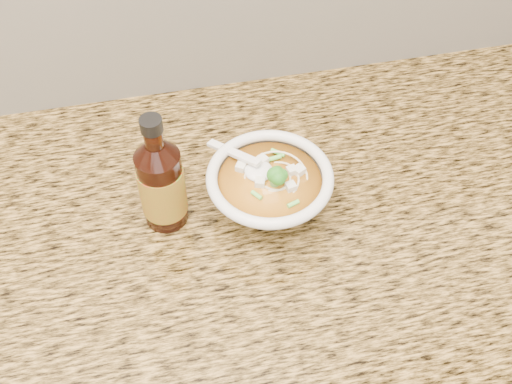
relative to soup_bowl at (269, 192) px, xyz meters
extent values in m
cube|color=#A87E3D|center=(-0.36, -0.01, -0.06)|extent=(4.00, 0.68, 0.04)
cylinder|color=white|center=(0.00, 0.00, -0.04)|extent=(0.07, 0.07, 0.01)
torus|color=white|center=(0.00, 0.00, 0.03)|extent=(0.18, 0.18, 0.02)
torus|color=beige|center=(0.00, 0.01, 0.03)|extent=(0.09, 0.09, 0.00)
torus|color=beige|center=(0.00, 0.01, 0.02)|extent=(0.08, 0.08, 0.00)
torus|color=beige|center=(-0.01, 0.00, 0.02)|extent=(0.11, 0.11, 0.00)
torus|color=beige|center=(-0.01, -0.01, 0.02)|extent=(0.08, 0.08, 0.00)
torus|color=beige|center=(0.00, 0.01, 0.02)|extent=(0.10, 0.10, 0.00)
torus|color=beige|center=(-0.01, 0.01, 0.02)|extent=(0.07, 0.07, 0.00)
torus|color=beige|center=(0.01, 0.00, 0.02)|extent=(0.11, 0.11, 0.00)
torus|color=beige|center=(0.00, 0.00, 0.02)|extent=(0.05, 0.05, 0.00)
torus|color=beige|center=(0.00, -0.02, 0.01)|extent=(0.09, 0.09, 0.00)
torus|color=beige|center=(0.02, 0.00, 0.01)|extent=(0.06, 0.06, 0.00)
cube|color=silver|center=(0.03, -0.03, 0.03)|extent=(0.01, 0.01, 0.01)
cube|color=silver|center=(0.01, 0.04, 0.03)|extent=(0.01, 0.01, 0.01)
cube|color=silver|center=(0.02, 0.03, 0.03)|extent=(0.01, 0.01, 0.01)
cube|color=silver|center=(0.00, -0.03, 0.03)|extent=(0.02, 0.02, 0.01)
cube|color=silver|center=(-0.01, -0.03, 0.03)|extent=(0.02, 0.02, 0.01)
cube|color=silver|center=(-0.01, 0.01, 0.03)|extent=(0.02, 0.02, 0.01)
ellipsoid|color=#196014|center=(0.00, -0.01, 0.04)|extent=(0.03, 0.03, 0.03)
cylinder|color=#71DA53|center=(-0.04, -0.02, 0.03)|extent=(0.02, 0.01, 0.01)
cylinder|color=#71DA53|center=(0.00, -0.03, 0.03)|extent=(0.02, 0.01, 0.01)
cylinder|color=#71DA53|center=(0.03, 0.01, 0.03)|extent=(0.02, 0.02, 0.01)
cylinder|color=#71DA53|center=(0.03, 0.01, 0.03)|extent=(0.01, 0.02, 0.01)
ellipsoid|color=white|center=(-0.01, 0.02, 0.03)|extent=(0.04, 0.04, 0.01)
cube|color=white|center=(-0.04, 0.05, 0.04)|extent=(0.07, 0.08, 0.03)
cylinder|color=black|center=(-0.15, 0.02, 0.02)|extent=(0.07, 0.07, 0.13)
cylinder|color=black|center=(-0.15, 0.02, 0.12)|extent=(0.03, 0.03, 0.03)
cylinder|color=black|center=(-0.15, 0.02, 0.15)|extent=(0.03, 0.03, 0.02)
cylinder|color=red|center=(-0.15, 0.02, 0.02)|extent=(0.07, 0.07, 0.08)
camera|label=1|loc=(-0.14, -0.57, 0.71)|focal=45.00mm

